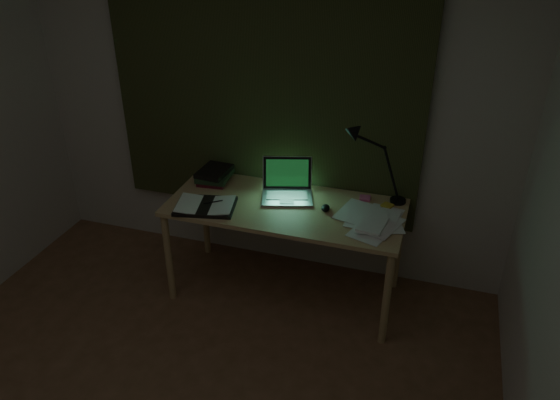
# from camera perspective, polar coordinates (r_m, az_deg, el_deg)

# --- Properties ---
(wall_back) EXTENTS (3.50, 0.00, 2.50)m
(wall_back) POSITION_cam_1_polar(r_m,az_deg,el_deg) (3.84, -1.53, 10.01)
(wall_back) COLOR beige
(wall_back) RESTS_ON ground
(curtain) EXTENTS (2.20, 0.06, 2.00)m
(curtain) POSITION_cam_1_polar(r_m,az_deg,el_deg) (3.74, -1.77, 12.71)
(curtain) COLOR #30381C
(curtain) RESTS_ON wall_back
(desk) EXTENTS (1.56, 0.68, 0.71)m
(desk) POSITION_cam_1_polar(r_m,az_deg,el_deg) (3.80, 0.55, -5.28)
(desk) COLOR tan
(desk) RESTS_ON floor
(laptop) EXTENTS (0.43, 0.46, 0.24)m
(laptop) POSITION_cam_1_polar(r_m,az_deg,el_deg) (3.63, 0.75, 1.78)
(laptop) COLOR #BDBCC1
(laptop) RESTS_ON desk
(open_textbook) EXTENTS (0.43, 0.35, 0.03)m
(open_textbook) POSITION_cam_1_polar(r_m,az_deg,el_deg) (3.61, -7.80, -0.58)
(open_textbook) COLOR white
(open_textbook) RESTS_ON desk
(book_stack) EXTENTS (0.24, 0.28, 0.10)m
(book_stack) POSITION_cam_1_polar(r_m,az_deg,el_deg) (3.94, -6.88, 2.66)
(book_stack) COLOR white
(book_stack) RESTS_ON desk
(loose_papers) EXTENTS (0.39, 0.40, 0.02)m
(loose_papers) POSITION_cam_1_polar(r_m,az_deg,el_deg) (3.45, 8.81, -2.36)
(loose_papers) COLOR silver
(loose_papers) RESTS_ON desk
(mouse) EXTENTS (0.07, 0.09, 0.03)m
(mouse) POSITION_cam_1_polar(r_m,az_deg,el_deg) (3.57, 4.79, -0.84)
(mouse) COLOR black
(mouse) RESTS_ON desk
(sticky_yellow) EXTENTS (0.09, 0.09, 0.01)m
(sticky_yellow) POSITION_cam_1_polar(r_m,az_deg,el_deg) (3.67, 11.14, -0.58)
(sticky_yellow) COLOR gold
(sticky_yellow) RESTS_ON desk
(sticky_pink) EXTENTS (0.08, 0.08, 0.02)m
(sticky_pink) POSITION_cam_1_polar(r_m,az_deg,el_deg) (3.73, 8.86, 0.19)
(sticky_pink) COLOR pink
(sticky_pink) RESTS_ON desk
(desk_lamp) EXTENTS (0.42, 0.35, 0.57)m
(desk_lamp) POSITION_cam_1_polar(r_m,az_deg,el_deg) (3.61, 12.65, 3.75)
(desk_lamp) COLOR black
(desk_lamp) RESTS_ON desk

